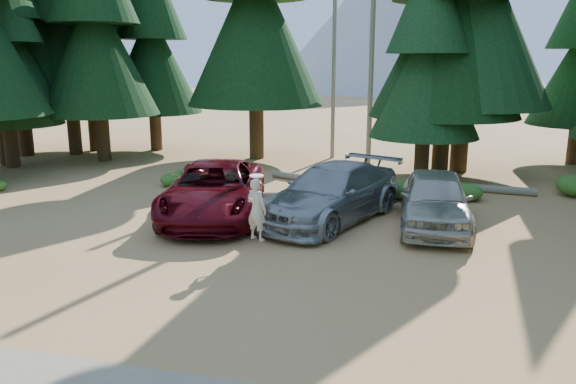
# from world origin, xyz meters

# --- Properties ---
(ground) EXTENTS (160.00, 160.00, 0.00)m
(ground) POSITION_xyz_m (0.00, 0.00, 0.00)
(ground) COLOR #B07D4A
(ground) RESTS_ON ground
(forest_belt_north) EXTENTS (36.00, 7.00, 22.00)m
(forest_belt_north) POSITION_xyz_m (0.00, 15.00, 0.00)
(forest_belt_north) COLOR black
(forest_belt_north) RESTS_ON ground
(snag_front) EXTENTS (0.24, 0.24, 12.00)m
(snag_front) POSITION_xyz_m (0.80, 14.50, 6.00)
(snag_front) COLOR slate
(snag_front) RESTS_ON ground
(snag_back) EXTENTS (0.20, 0.20, 10.00)m
(snag_back) POSITION_xyz_m (-1.20, 16.00, 5.00)
(snag_back) COLOR slate
(snag_back) RESTS_ON ground
(mountain_peak) EXTENTS (48.00, 50.00, 28.00)m
(mountain_peak) POSITION_xyz_m (-2.59, 88.23, 12.71)
(mountain_peak) COLOR #999CA2
(mountain_peak) RESTS_ON ground
(red_pickup) EXTENTS (4.23, 6.81, 1.76)m
(red_pickup) POSITION_xyz_m (-3.06, 4.09, 0.88)
(red_pickup) COLOR #51060F
(red_pickup) RESTS_ON ground
(silver_minivan_center) EXTENTS (4.50, 6.49, 1.75)m
(silver_minivan_center) POSITION_xyz_m (0.66, 4.62, 0.87)
(silver_minivan_center) COLOR #96999D
(silver_minivan_center) RESTS_ON ground
(silver_minivan_right) EXTENTS (2.20, 5.12, 1.72)m
(silver_minivan_right) POSITION_xyz_m (3.81, 4.62, 0.86)
(silver_minivan_right) COLOR #B8B3A4
(silver_minivan_right) RESTS_ON ground
(frisbee_player) EXTENTS (0.71, 0.60, 1.73)m
(frisbee_player) POSITION_xyz_m (-0.74, 1.19, 1.17)
(frisbee_player) COLOR beige
(frisbee_player) RESTS_ON ground
(log_left) EXTENTS (4.49, 1.83, 0.33)m
(log_left) POSITION_xyz_m (-0.43, 7.00, 0.17)
(log_left) COLOR slate
(log_left) RESTS_ON ground
(log_mid) EXTENTS (3.39, 1.65, 0.29)m
(log_mid) POSITION_xyz_m (-1.22, 9.93, 0.15)
(log_mid) COLOR slate
(log_mid) RESTS_ON ground
(log_right) EXTENTS (4.74, 0.77, 0.30)m
(log_right) POSITION_xyz_m (5.22, 9.79, 0.15)
(log_right) COLOR slate
(log_right) RESTS_ON ground
(shrub_far_left) EXTENTS (0.94, 0.94, 0.51)m
(shrub_far_left) POSITION_xyz_m (-6.37, 7.95, 0.26)
(shrub_far_left) COLOR #2B601D
(shrub_far_left) RESTS_ON ground
(shrub_left) EXTENTS (0.88, 0.88, 0.48)m
(shrub_left) POSITION_xyz_m (-6.31, 8.90, 0.24)
(shrub_left) COLOR #2B601D
(shrub_left) RESTS_ON ground
(shrub_center_left) EXTENTS (0.90, 0.90, 0.50)m
(shrub_center_left) POSITION_xyz_m (-3.09, 7.38, 0.25)
(shrub_center_left) COLOR #2B601D
(shrub_center_left) RESTS_ON ground
(shrub_center_right) EXTENTS (1.26, 1.26, 0.69)m
(shrub_center_right) POSITION_xyz_m (2.59, 8.05, 0.35)
(shrub_center_right) COLOR #2B601D
(shrub_center_right) RESTS_ON ground
(shrub_right) EXTENTS (1.08, 1.08, 0.59)m
(shrub_right) POSITION_xyz_m (5.02, 8.37, 0.30)
(shrub_right) COLOR #2B601D
(shrub_right) RESTS_ON ground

